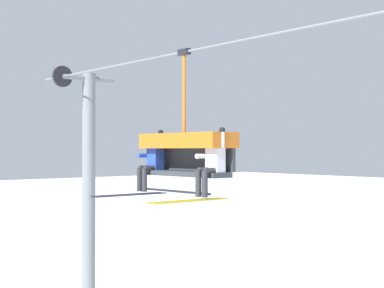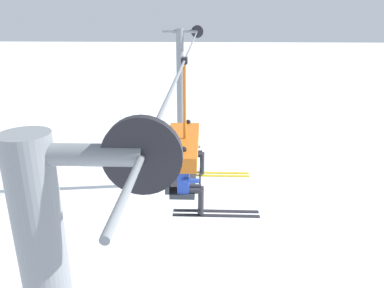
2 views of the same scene
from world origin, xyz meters
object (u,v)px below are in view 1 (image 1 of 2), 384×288
at_px(lift_tower_near, 88,208).
at_px(chairlift_chair, 187,147).
at_px(skier_white, 211,163).
at_px(skier_blue, 151,161).

distance_m(lift_tower_near, chairlift_chair, 5.38).
bearing_deg(chairlift_chair, lift_tower_near, 172.05).
bearing_deg(skier_white, lift_tower_near, 171.28).
height_order(lift_tower_near, skier_white, lift_tower_near).
distance_m(lift_tower_near, skier_white, 6.23).
distance_m(chairlift_chair, skier_white, 1.00).
bearing_deg(lift_tower_near, chairlift_chair, -7.95).
bearing_deg(lift_tower_near, skier_blue, -12.55).
bearing_deg(skier_white, skier_blue, 180.00).
bearing_deg(skier_blue, chairlift_chair, 12.95).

